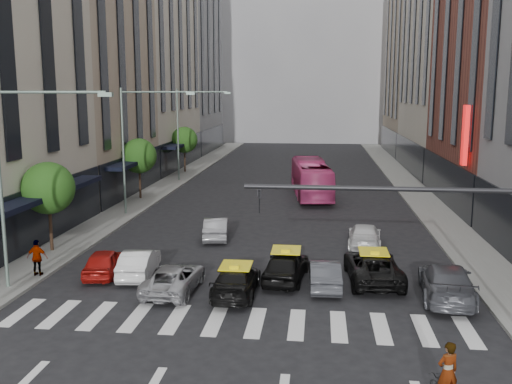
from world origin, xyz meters
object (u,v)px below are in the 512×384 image
(streetlamp_far, at_px, (187,122))
(pedestrian_far, at_px, (37,258))
(taxi_center, at_px, (286,266))
(bus, at_px, (311,178))
(streetlamp_mid, at_px, (136,134))
(car_white_front, at_px, (139,263))
(streetlamp_near, at_px, (19,161))
(car_red, at_px, (104,262))
(taxi_left, at_px, (236,281))

(streetlamp_far, xyz_separation_m, pedestrian_far, (-0.36, -30.33, -4.88))
(taxi_center, distance_m, bus, 22.42)
(streetlamp_far, height_order, pedestrian_far, streetlamp_far)
(streetlamp_far, bearing_deg, taxi_center, -68.59)
(streetlamp_mid, relative_size, car_white_front, 2.22)
(streetlamp_far, distance_m, bus, 14.83)
(streetlamp_near, height_order, car_red, streetlamp_near)
(streetlamp_near, relative_size, bus, 0.80)
(pedestrian_far, bearing_deg, taxi_center, -175.76)
(bus, height_order, pedestrian_far, bus)
(streetlamp_mid, distance_m, pedestrian_far, 15.14)
(taxi_center, bearing_deg, bus, -84.94)
(car_white_front, relative_size, bus, 0.36)
(streetlamp_far, height_order, bus, streetlamp_far)
(streetlamp_near, height_order, pedestrian_far, streetlamp_near)
(streetlamp_mid, height_order, taxi_left, streetlamp_mid)
(streetlamp_far, relative_size, bus, 0.80)
(taxi_left, bearing_deg, taxi_center, -134.05)
(streetlamp_near, distance_m, pedestrian_far, 5.17)
(car_red, relative_size, taxi_center, 0.88)
(streetlamp_far, distance_m, pedestrian_far, 30.72)
(streetlamp_mid, xyz_separation_m, bus, (12.34, 9.02, -4.35))
(streetlamp_far, relative_size, pedestrian_far, 5.13)
(streetlamp_near, xyz_separation_m, streetlamp_mid, (0.00, 16.00, 0.00))
(car_white_front, distance_m, taxi_left, 5.47)
(car_red, height_order, bus, bus)
(car_red, xyz_separation_m, pedestrian_far, (-3.00, -0.83, 0.37))
(streetlamp_near, bearing_deg, taxi_left, 2.86)
(streetlamp_far, bearing_deg, taxi_left, -73.33)
(streetlamp_far, height_order, car_red, streetlamp_far)
(streetlamp_far, xyz_separation_m, taxi_left, (9.44, -31.53, -5.24))
(car_white_front, bearing_deg, streetlamp_mid, -77.61)
(car_red, relative_size, pedestrian_far, 2.19)
(streetlamp_mid, distance_m, streetlamp_far, 16.00)
(streetlamp_far, bearing_deg, bus, -29.50)
(taxi_center, bearing_deg, car_red, 7.99)
(taxi_center, bearing_deg, pedestrian_far, 11.75)
(bus, bearing_deg, streetlamp_near, 57.27)
(streetlamp_far, relative_size, car_red, 2.34)
(streetlamp_near, height_order, streetlamp_mid, same)
(streetlamp_far, height_order, taxi_left, streetlamp_far)
(streetlamp_far, bearing_deg, streetlamp_mid, -90.00)
(streetlamp_far, xyz_separation_m, car_red, (2.64, -29.51, -5.25))
(car_white_front, bearing_deg, car_red, -4.42)
(car_white_front, relative_size, pedestrian_far, 2.31)
(car_red, xyz_separation_m, taxi_center, (8.88, 0.13, 0.09))
(streetlamp_near, distance_m, taxi_center, 12.89)
(streetlamp_far, xyz_separation_m, car_white_front, (4.37, -29.47, -5.23))
(streetlamp_near, distance_m, bus, 28.23)
(streetlamp_mid, relative_size, pedestrian_far, 5.13)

